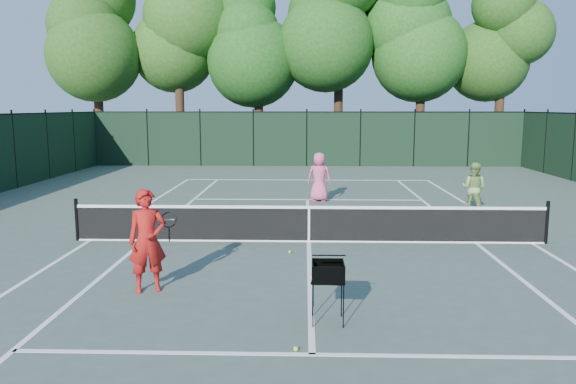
{
  "coord_description": "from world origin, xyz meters",
  "views": [
    {
      "loc": [
        -0.11,
        -13.58,
        3.32
      ],
      "look_at": [
        -0.55,
        1.0,
        1.1
      ],
      "focal_mm": 35.0,
      "sensor_mm": 36.0,
      "label": 1
    }
  ],
  "objects_px": {
    "player_green": "(474,188)",
    "loose_ball_near_cart": "(296,349)",
    "loose_ball_midcourt": "(290,252)",
    "coach": "(148,241)",
    "ball_hopper": "(328,272)",
    "player_pink": "(319,177)"
  },
  "relations": [
    {
      "from": "ball_hopper",
      "to": "player_pink",
      "type": "bearing_deg",
      "value": 93.97
    },
    {
      "from": "loose_ball_midcourt",
      "to": "coach",
      "type": "bearing_deg",
      "value": -132.74
    },
    {
      "from": "player_green",
      "to": "loose_ball_midcourt",
      "type": "xyz_separation_m",
      "value": [
        -5.63,
        -5.08,
        -0.77
      ]
    },
    {
      "from": "loose_ball_midcourt",
      "to": "ball_hopper",
      "type": "bearing_deg",
      "value": -80.41
    },
    {
      "from": "loose_ball_near_cart",
      "to": "coach",
      "type": "bearing_deg",
      "value": 137.52
    },
    {
      "from": "player_green",
      "to": "loose_ball_midcourt",
      "type": "height_order",
      "value": "player_green"
    },
    {
      "from": "player_pink",
      "to": "ball_hopper",
      "type": "xyz_separation_m",
      "value": [
        -0.15,
        -11.34,
        -0.06
      ]
    },
    {
      "from": "coach",
      "to": "player_pink",
      "type": "bearing_deg",
      "value": 48.21
    },
    {
      "from": "loose_ball_midcourt",
      "to": "loose_ball_near_cart",
      "type": "bearing_deg",
      "value": -87.58
    },
    {
      "from": "player_pink",
      "to": "loose_ball_midcourt",
      "type": "bearing_deg",
      "value": 90.45
    },
    {
      "from": "player_green",
      "to": "loose_ball_near_cart",
      "type": "distance_m",
      "value": 11.63
    },
    {
      "from": "coach",
      "to": "player_pink",
      "type": "distance_m",
      "value": 10.48
    },
    {
      "from": "coach",
      "to": "loose_ball_near_cart",
      "type": "xyz_separation_m",
      "value": [
        2.71,
        -2.49,
        -0.9
      ]
    },
    {
      "from": "loose_ball_near_cart",
      "to": "loose_ball_midcourt",
      "type": "xyz_separation_m",
      "value": [
        -0.22,
        5.19,
        0.0
      ]
    },
    {
      "from": "ball_hopper",
      "to": "loose_ball_midcourt",
      "type": "bearing_deg",
      "value": 104.34
    },
    {
      "from": "player_pink",
      "to": "loose_ball_near_cart",
      "type": "xyz_separation_m",
      "value": [
        -0.63,
        -12.41,
        -0.83
      ]
    },
    {
      "from": "player_green",
      "to": "ball_hopper",
      "type": "distance_m",
      "value": 10.43
    },
    {
      "from": "player_green",
      "to": "loose_ball_near_cart",
      "type": "height_order",
      "value": "player_green"
    },
    {
      "from": "player_green",
      "to": "loose_ball_midcourt",
      "type": "relative_size",
      "value": 23.6
    },
    {
      "from": "ball_hopper",
      "to": "loose_ball_near_cart",
      "type": "distance_m",
      "value": 1.41
    },
    {
      "from": "coach",
      "to": "loose_ball_near_cart",
      "type": "bearing_deg",
      "value": -65.66
    },
    {
      "from": "player_pink",
      "to": "ball_hopper",
      "type": "bearing_deg",
      "value": 96.37
    }
  ]
}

